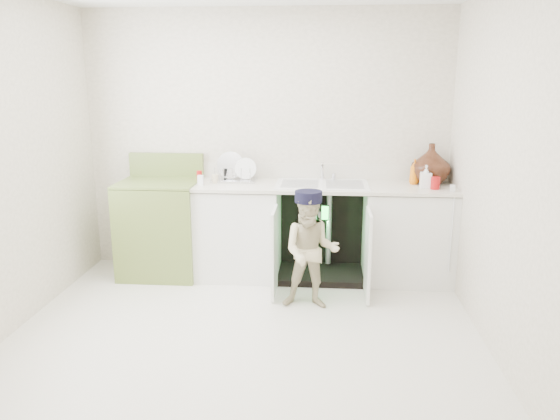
% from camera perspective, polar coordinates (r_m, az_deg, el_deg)
% --- Properties ---
extents(ground, '(3.50, 3.50, 0.00)m').
position_cam_1_polar(ground, '(4.24, -3.53, -12.48)').
color(ground, beige).
rests_on(ground, ground).
extents(room_shell, '(6.00, 5.50, 1.26)m').
position_cam_1_polar(room_shell, '(3.85, -3.80, 4.41)').
color(room_shell, silver).
rests_on(room_shell, ground).
extents(counter_run, '(2.44, 1.02, 1.27)m').
position_cam_1_polar(counter_run, '(5.17, 4.85, -1.86)').
color(counter_run, white).
rests_on(counter_run, ground).
extents(avocado_stove, '(0.73, 0.65, 1.14)m').
position_cam_1_polar(avocado_stove, '(5.37, -12.30, -1.68)').
color(avocado_stove, olive).
rests_on(avocado_stove, ground).
extents(repair_worker, '(0.48, 0.57, 0.98)m').
position_cam_1_polar(repair_worker, '(4.47, 3.24, -4.19)').
color(repair_worker, beige).
rests_on(repair_worker, ground).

